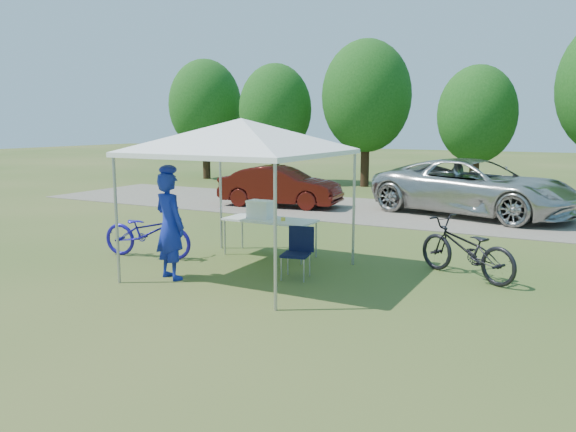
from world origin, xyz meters
name	(u,v)px	position (x,y,z in m)	size (l,w,h in m)	color
ground	(243,273)	(0.00, 0.00, 0.00)	(100.00, 100.00, 0.00)	#2D5119
gravel_strip	(385,211)	(0.00, 8.00, 0.01)	(24.00, 5.00, 0.02)	gray
canopy	(241,123)	(0.00, 0.00, 2.65)	(4.53, 4.53, 3.00)	#A5A5AA
treeline	(430,100)	(-0.29, 14.05, 3.53)	(24.89, 4.28, 6.30)	#382314
folding_table	(270,221)	(-0.24, 1.38, 0.71)	(1.84, 0.77, 0.76)	white
folding_chair	(298,248)	(0.98, 0.23, 0.52)	(0.53, 0.55, 0.88)	black
cooler	(260,209)	(-0.46, 1.38, 0.94)	(0.49, 0.34, 0.36)	white
ice_cream_cup	(283,219)	(0.09, 1.33, 0.79)	(0.09, 0.09, 0.06)	yellow
cyclist	(170,226)	(-0.91, -0.87, 0.92)	(0.67, 0.44, 1.84)	#13229D
bike_blue	(147,232)	(-2.34, 0.14, 0.50)	(0.67, 1.92, 1.01)	#1B119A
bike_dark	(466,249)	(3.55, 1.54, 0.52)	(0.68, 1.96, 1.03)	black
minivan	(475,187)	(2.47, 8.55, 0.83)	(2.69, 5.82, 1.62)	#BCBAB6
sedan	(280,186)	(-3.33, 7.44, 0.66)	(1.35, 3.88, 1.28)	#47100B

